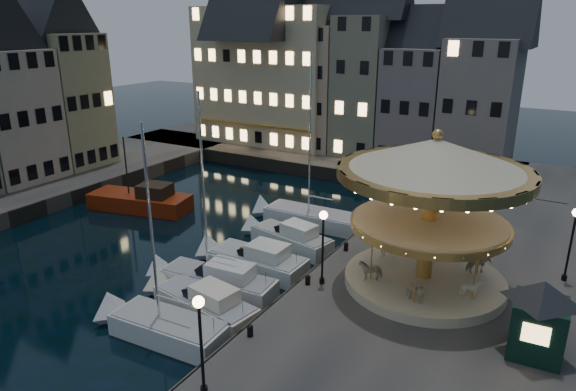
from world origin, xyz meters
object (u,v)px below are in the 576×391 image
Objects in this scene: bollard_a at (250,330)px; ticket_kiosk at (541,306)px; motorboat_b at (200,303)px; bollard_b at (308,279)px; motorboat_a at (160,326)px; motorboat_f at (312,218)px; bollard_c at (346,246)px; motorboat_c at (212,280)px; carousel at (433,186)px; streetlamp_c at (405,174)px; streetlamp_b at (323,237)px; motorboat_e at (287,238)px; red_fishing_boat at (142,201)px; streetlamp_a at (200,332)px; motorboat_d at (252,260)px; bollard_d at (378,218)px; streetlamp_d at (573,234)px.

bollard_a is 12.40m from ticket_kiosk.
bollard_b is at bearing 38.05° from motorboat_b.
motorboat_f is (-0.39, 16.72, -0.01)m from motorboat_a.
motorboat_f is (-5.30, 5.57, -1.07)m from bollard_c.
motorboat_c is 16.96m from ticket_kiosk.
streetlamp_c is at bearing 113.86° from carousel.
streetlamp_b reaches higher than bollard_b.
motorboat_b is 9.76m from motorboat_e.
red_fishing_boat is (-14.37, 10.05, 0.07)m from motorboat_b.
motorboat_b is (-4.54, 1.95, -0.96)m from bollard_a.
streetlamp_a is at bearing -86.39° from bollard_b.
streetlamp_c is 7.32× the size of bollard_b.
motorboat_d is 0.82× the size of red_fishing_boat.
bollard_c is (0.00, 10.50, 0.00)m from bollard_a.
bollard_c is 0.05× the size of motorboat_f.
ticket_kiosk is at bearing -13.10° from red_fishing_boat.
motorboat_e is at bearing 163.48° from carousel.
bollard_a and bollard_d have the same top height.
bollard_d is 0.05× the size of motorboat_c.
ticket_kiosk reaches higher than bollard_b.
motorboat_f is (0.21, 11.85, -0.15)m from motorboat_c.
motorboat_f is at bearing 169.87° from streetlamp_d.
motorboat_a is at bearing -128.65° from bollard_b.
streetlamp_b is 13.50m from streetlamp_c.
bollard_b is 0.06× the size of carousel.
bollard_b is 11.88m from motorboat_f.
streetlamp_b is 1.00× the size of streetlamp_d.
motorboat_d is at bearing 170.86° from ticket_kiosk.
streetlamp_b is 7.19m from motorboat_c.
motorboat_d is 0.74× the size of carousel.
streetlamp_d is at bearing 33.93° from carousel.
motorboat_d is 12.20m from carousel.
bollard_a is at bearing -23.21° from motorboat_b.
streetlamp_a is at bearing -110.83° from carousel.
streetlamp_a is 21.21m from motorboat_f.
motorboat_e is (-4.94, 1.20, -0.96)m from bollard_c.
motorboat_c reaches higher than motorboat_b.
motorboat_c reaches higher than bollard_d.
red_fishing_boat is (-19.51, 15.99, -3.30)m from streetlamp_a.
bollard_b is 0.06× the size of red_fishing_boat.
ticket_kiosk is at bearing 19.32° from motorboat_a.
streetlamp_d is (11.30, 7.00, 0.00)m from streetlamp_b.
motorboat_e is (-0.03, 12.34, 0.10)m from motorboat_a.
ticket_kiosk reaches higher than motorboat_b.
motorboat_c is (-0.60, 4.87, 0.14)m from motorboat_a.
motorboat_f is at bearing 106.39° from streetlamp_a.
streetlamp_d is (11.30, -6.50, 0.00)m from streetlamp_c.
streetlamp_b is at bearing -90.00° from streetlamp_c.
bollard_d is (-0.60, 20.00, -2.41)m from streetlamp_a.
bollard_b is at bearing -90.00° from bollard_d.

